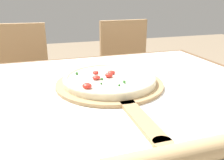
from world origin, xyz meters
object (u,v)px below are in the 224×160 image
Objects in this scene: rolling_pin at (188,154)px; pizza_peel at (111,86)px; chair_left at (21,81)px; chair_right at (128,71)px; pizza at (109,79)px.

pizza_peel is at bearing 92.09° from rolling_pin.
pizza_peel is 1.44× the size of rolling_pin.
chair_left and chair_right have the same top height.
pizza is at bearing -117.92° from chair_right.
pizza is 0.38× the size of chair_left.
chair_left is (-0.39, 1.31, -0.26)m from rolling_pin.
rolling_pin is at bearing -87.91° from pizza_peel.
chair_right is at bearing 4.11° from chair_left.
chair_left is at bearing 177.75° from chair_right.
chair_left reaches higher than pizza.
rolling_pin is 0.49× the size of chair_right.
chair_right is at bearing 73.51° from rolling_pin.
rolling_pin is 1.39m from chair_right.
pizza is at bearing 91.47° from pizza_peel.
rolling_pin is (0.02, -0.45, 0.02)m from pizza_peel.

